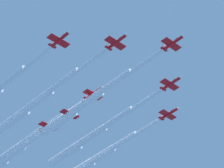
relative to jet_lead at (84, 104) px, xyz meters
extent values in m
cylinder|color=red|center=(-40.87, 14.05, -0.04)|extent=(8.94, 4.10, 1.29)
cone|color=white|center=(-45.66, 15.67, -0.04)|extent=(1.62, 1.57, 1.22)
cylinder|color=black|center=(-36.37, 12.53, -0.04)|extent=(0.88, 1.11, 0.96)
ellipsoid|color=black|center=(-42.72, 14.77, 0.41)|extent=(2.08, 1.44, 0.81)
cube|color=red|center=(-40.36, 13.87, -0.09)|extent=(5.21, 8.71, 1.70)
cube|color=white|center=(-41.57, 10.30, 0.69)|extent=(2.41, 1.41, 0.23)
cube|color=white|center=(-39.15, 17.47, -0.74)|extent=(2.41, 1.41, 0.23)
cube|color=red|center=(-37.29, 12.84, -0.04)|extent=(2.05, 3.35, 0.69)
cube|color=white|center=(-37.24, 13.01, 0.89)|extent=(1.48, 0.89, 1.89)
cylinder|color=white|center=(-28.96, 10.03, -0.04)|extent=(16.92, 7.09, 1.64)
cylinder|color=white|center=(-14.60, 5.49, -0.10)|extent=(17.19, 7.87, 2.45)
cylinder|color=white|center=(-0.47, 0.28, -0.02)|extent=(17.45, 8.64, 3.27)
cylinder|color=white|center=(13.65, -4.95, 0.06)|extent=(17.71, 9.42, 4.09)
cylinder|color=red|center=(-33.47, -3.63, -0.20)|extent=(8.90, 4.20, 1.26)
cone|color=white|center=(-38.23, -1.94, -0.20)|extent=(1.63, 1.57, 1.20)
cylinder|color=black|center=(-29.00, -5.22, -0.20)|extent=(0.88, 1.09, 0.95)
ellipsoid|color=black|center=(-35.31, -2.90, 0.26)|extent=(2.08, 1.45, 0.79)
cube|color=red|center=(-32.97, -3.82, -0.25)|extent=(5.32, 8.74, 1.49)
cube|color=white|center=(-34.23, -7.39, 0.44)|extent=(2.40, 1.44, 0.21)
cube|color=white|center=(-31.69, -0.23, -0.80)|extent=(2.40, 1.44, 0.21)
cube|color=red|center=(-29.91, -4.89, -0.20)|extent=(2.10, 3.36, 0.61)
cube|color=white|center=(-29.86, -4.75, 0.74)|extent=(1.46, 0.87, 1.89)
cylinder|color=white|center=(-21.58, -7.85, -0.20)|extent=(16.95, 7.34, 1.61)
cylinder|color=white|center=(-7.21, -12.64, -0.25)|extent=(17.22, 8.09, 2.41)
cylinder|color=white|center=(6.92, -18.08, -0.18)|extent=(17.48, 8.85, 3.21)
cylinder|color=white|center=(21.04, -23.56, -0.11)|extent=(17.75, 9.61, 4.02)
cylinder|color=red|center=(-24.06, 23.27, -0.88)|extent=(8.92, 4.16, 1.27)
cone|color=white|center=(-28.83, 24.93, -0.88)|extent=(1.62, 1.57, 1.21)
cylinder|color=black|center=(-19.58, 21.71, -0.88)|extent=(0.88, 1.10, 0.95)
ellipsoid|color=black|center=(-25.91, 24.00, -0.42)|extent=(2.08, 1.44, 0.80)
cube|color=red|center=(-23.56, 23.09, -0.93)|extent=(5.28, 8.73, 1.56)
cube|color=white|center=(-24.80, 19.51, -0.21)|extent=(2.40, 1.42, 0.22)
cube|color=white|center=(-22.30, 26.68, -1.52)|extent=(2.40, 1.42, 0.22)
cube|color=red|center=(-20.49, 22.03, -0.88)|extent=(2.08, 3.36, 0.64)
cube|color=white|center=(-20.44, 22.18, 0.05)|extent=(1.47, 0.88, 1.89)
cylinder|color=white|center=(-12.35, 19.19, -0.88)|extent=(16.50, 7.09, 1.62)
cylinder|color=white|center=(1.63, 14.63, -0.93)|extent=(16.77, 7.85, 2.43)
cylinder|color=white|center=(15.39, 9.41, -0.86)|extent=(17.03, 8.62, 3.23)
cylinder|color=white|center=(29.13, 4.16, -0.79)|extent=(17.30, 9.38, 4.04)
cylinder|color=red|center=(-26.07, -21.32, 2.38)|extent=(8.92, 4.09, 1.26)
cone|color=white|center=(-30.85, -19.69, 2.38)|extent=(1.61, 1.55, 1.19)
cylinder|color=black|center=(-21.57, -22.85, 2.38)|extent=(0.87, 1.08, 0.94)
ellipsoid|color=black|center=(-27.92, -20.61, 2.85)|extent=(2.07, 1.42, 0.79)
cube|color=red|center=(-25.56, -21.50, 2.33)|extent=(5.24, 8.75, 1.42)
cube|color=white|center=(-26.78, -25.09, 2.99)|extent=(2.41, 1.41, 0.21)
cube|color=white|center=(-24.33, -17.88, 1.82)|extent=(2.41, 1.41, 0.21)
cube|color=red|center=(-22.49, -22.53, 2.38)|extent=(2.06, 3.36, 0.59)
cube|color=white|center=(-22.45, -22.40, 3.32)|extent=(1.46, 0.84, 1.90)
cylinder|color=white|center=(-15.16, -25.03, 2.38)|extent=(14.62, 6.31, 1.60)
cylinder|color=white|center=(-2.79, -28.92, 2.34)|extent=(14.88, 7.07, 2.40)
cylinder|color=white|center=(9.34, -33.48, 2.40)|extent=(15.14, 7.82, 3.19)
cylinder|color=red|center=(-7.25, 32.49, -1.11)|extent=(8.89, 4.25, 1.26)
cone|color=white|center=(-12.00, 34.21, -1.11)|extent=(1.63, 1.57, 1.19)
cylinder|color=black|center=(-2.79, 30.87, -1.11)|extent=(0.89, 1.09, 0.94)
ellipsoid|color=black|center=(-9.09, 33.23, -0.65)|extent=(2.08, 1.45, 0.79)
cube|color=red|center=(-6.75, 32.30, -1.16)|extent=(5.38, 8.74, 1.43)
cube|color=white|center=(-8.04, 28.73, -0.50)|extent=(2.40, 1.45, 0.21)
cube|color=white|center=(-5.45, 35.88, -1.68)|extent=(2.40, 1.45, 0.21)
cube|color=red|center=(-3.70, 31.20, -1.11)|extent=(2.12, 3.36, 0.59)
cube|color=white|center=(-3.65, 31.33, -0.17)|extent=(1.46, 0.86, 1.90)
cylinder|color=white|center=(4.30, 28.29, -1.11)|extent=(16.20, 7.19, 1.60)
cylinder|color=white|center=(18.01, 23.63, -1.15)|extent=(16.47, 7.94, 2.40)
cylinder|color=red|center=(-4.56, 1.35, 2.26)|extent=(8.92, 4.16, 1.27)
cone|color=white|center=(-9.33, 3.01, 2.26)|extent=(1.63, 1.57, 1.21)
cylinder|color=black|center=(-0.07, -0.21, 2.26)|extent=(0.88, 1.10, 0.95)
ellipsoid|color=black|center=(-6.40, 2.08, 2.72)|extent=(2.08, 1.44, 0.80)
cube|color=red|center=(-4.05, 1.17, 2.21)|extent=(5.28, 8.73, 1.58)
cube|color=white|center=(-5.29, -2.40, 2.94)|extent=(2.40, 1.42, 0.22)
cube|color=white|center=(-2.80, 4.76, 1.62)|extent=(2.40, 1.42, 0.22)
cube|color=red|center=(-0.99, 0.11, 2.26)|extent=(2.08, 3.36, 0.65)
cube|color=white|center=(-0.93, 0.26, 3.19)|extent=(1.47, 0.88, 1.89)
cylinder|color=white|center=(6.14, -2.37, 2.26)|extent=(14.16, 6.27, 1.62)
cylinder|color=white|center=(18.08, -6.22, 2.21)|extent=(14.42, 7.04, 2.43)
cylinder|color=white|center=(29.79, -10.73, 2.28)|extent=(14.69, 7.80, 3.24)
cylinder|color=white|center=(41.49, -15.26, 2.35)|extent=(14.95, 8.57, 4.05)
cylinder|color=red|center=(7.55, -2.88, 0.51)|extent=(8.90, 4.21, 1.27)
cone|color=white|center=(2.79, -1.19, 0.51)|extent=(1.63, 1.57, 1.20)
cylinder|color=black|center=(12.02, -4.47, 0.51)|extent=(0.88, 1.10, 0.95)
ellipsoid|color=black|center=(5.71, -2.15, 0.97)|extent=(2.08, 1.45, 0.80)
cube|color=red|center=(8.06, -3.07, 0.46)|extent=(5.33, 8.73, 1.54)
cube|color=white|center=(6.79, -6.64, 1.17)|extent=(2.40, 1.44, 0.22)
cube|color=white|center=(9.33, 0.52, -0.11)|extent=(2.40, 1.44, 0.22)
cube|color=red|center=(11.11, -4.15, 0.51)|extent=(2.10, 3.36, 0.63)
cube|color=white|center=(11.16, -4.00, 1.44)|extent=(1.46, 0.88, 1.89)
cylinder|color=white|center=(18.19, -6.66, 0.51)|extent=(14.06, 6.33, 1.61)
cylinder|color=white|center=(30.04, -10.57, 0.46)|extent=(14.33, 7.09, 2.42)
cylinder|color=white|center=(41.67, -15.13, 0.53)|extent=(14.60, 7.85, 3.23)
cylinder|color=red|center=(19.65, -7.12, 2.12)|extent=(8.92, 4.13, 1.27)
cone|color=white|center=(14.88, -5.47, 2.12)|extent=(1.62, 1.57, 1.21)
cylinder|color=black|center=(24.15, -8.66, 2.12)|extent=(0.88, 1.10, 0.96)
ellipsoid|color=black|center=(17.81, -6.40, 2.58)|extent=(2.08, 1.44, 0.80)
cube|color=red|center=(20.16, -7.30, 2.07)|extent=(5.25, 8.72, 1.59)
cube|color=white|center=(18.93, -10.88, 2.81)|extent=(2.40, 1.42, 0.22)
cube|color=white|center=(21.40, -3.70, 1.47)|extent=(2.40, 1.42, 0.22)
cube|color=red|center=(23.23, -8.35, 2.12)|extent=(2.07, 3.35, 0.65)
cube|color=white|center=(23.28, -8.19, 3.06)|extent=(1.47, 0.88, 1.89)
cylinder|color=white|center=(30.90, -10.99, 2.12)|extent=(15.41, 6.65, 1.62)
cylinder|color=white|center=(43.94, -15.16, 2.07)|extent=(15.68, 7.42, 2.43)
camera|label=1|loc=(-74.60, 134.76, -145.59)|focal=89.78mm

